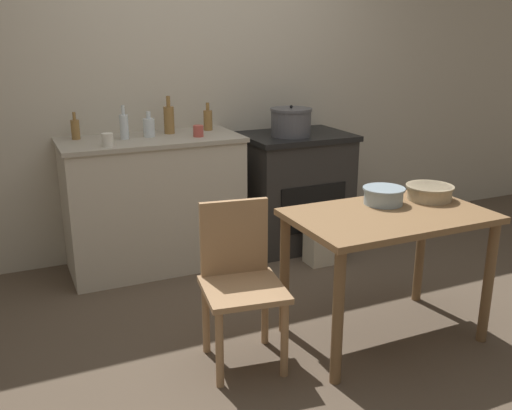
{
  "coord_description": "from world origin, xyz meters",
  "views": [
    {
      "loc": [
        -1.42,
        -2.61,
        1.67
      ],
      "look_at": [
        0.0,
        0.5,
        0.62
      ],
      "focal_mm": 40.0,
      "sensor_mm": 36.0,
      "label": 1
    }
  ],
  "objects": [
    {
      "name": "ground_plane",
      "position": [
        0.0,
        0.0,
        0.0
      ],
      "size": [
        14.0,
        14.0,
        0.0
      ],
      "primitive_type": "plane",
      "color": "brown"
    },
    {
      "name": "wall_back",
      "position": [
        0.0,
        1.58,
        1.27
      ],
      "size": [
        8.0,
        0.07,
        2.55
      ],
      "color": "beige",
      "rests_on": "ground_plane"
    },
    {
      "name": "counter_cabinet",
      "position": [
        -0.46,
        1.27,
        0.48
      ],
      "size": [
        1.25,
        0.6,
        0.95
      ],
      "color": "beige",
      "rests_on": "ground_plane"
    },
    {
      "name": "stove",
      "position": [
        0.68,
        1.25,
        0.45
      ],
      "size": [
        0.82,
        0.64,
        0.9
      ],
      "color": "#2D2B28",
      "rests_on": "ground_plane"
    },
    {
      "name": "work_table",
      "position": [
        0.44,
        -0.27,
        0.62
      ],
      "size": [
        1.06,
        0.65,
        0.74
      ],
      "color": "olive",
      "rests_on": "ground_plane"
    },
    {
      "name": "chair",
      "position": [
        -0.38,
        -0.14,
        0.45
      ],
      "size": [
        0.45,
        0.45,
        0.84
      ],
      "rotation": [
        0.0,
        0.0,
        -0.14
      ],
      "color": "#A87F56",
      "rests_on": "ground_plane"
    },
    {
      "name": "flour_sack",
      "position": [
        0.68,
        0.79,
        0.15
      ],
      "size": [
        0.24,
        0.17,
        0.3
      ],
      "primitive_type": "cube",
      "color": "beige",
      "rests_on": "ground_plane"
    },
    {
      "name": "stock_pot",
      "position": [
        0.6,
        1.18,
        1.01
      ],
      "size": [
        0.31,
        0.31,
        0.23
      ],
      "color": "#4C4C51",
      "rests_on": "stove"
    },
    {
      "name": "mixing_bowl_large",
      "position": [
        0.5,
        -0.12,
        0.79
      ],
      "size": [
        0.24,
        0.24,
        0.09
      ],
      "color": "#93A8B2",
      "rests_on": "work_table"
    },
    {
      "name": "mixing_bowl_small",
      "position": [
        0.8,
        -0.16,
        0.78
      ],
      "size": [
        0.27,
        0.27,
        0.08
      ],
      "color": "tan",
      "rests_on": "work_table"
    },
    {
      "name": "bottle_far_left",
      "position": [
        -0.63,
        1.29,
        1.04
      ],
      "size": [
        0.06,
        0.06,
        0.23
      ],
      "color": "silver",
      "rests_on": "counter_cabinet"
    },
    {
      "name": "bottle_left",
      "position": [
        -0.29,
        1.37,
        1.06
      ],
      "size": [
        0.07,
        0.07,
        0.27
      ],
      "color": "olive",
      "rests_on": "counter_cabinet"
    },
    {
      "name": "bottle_mid_left",
      "position": [
        -0.45,
        1.31,
        1.02
      ],
      "size": [
        0.08,
        0.08,
        0.18
      ],
      "color": "silver",
      "rests_on": "counter_cabinet"
    },
    {
      "name": "bottle_center_left",
      "position": [
        -0.94,
        1.42,
        1.03
      ],
      "size": [
        0.06,
        0.06,
        0.19
      ],
      "color": "olive",
      "rests_on": "counter_cabinet"
    },
    {
      "name": "bottle_center",
      "position": [
        0.01,
        1.39,
        1.03
      ],
      "size": [
        0.07,
        0.07,
        0.2
      ],
      "color": "olive",
      "rests_on": "counter_cabinet"
    },
    {
      "name": "cup_center_right",
      "position": [
        -0.78,
        1.08,
        1.0
      ],
      "size": [
        0.07,
        0.07,
        0.08
      ],
      "primitive_type": "cylinder",
      "color": "silver",
      "rests_on": "counter_cabinet"
    },
    {
      "name": "cup_mid_right",
      "position": [
        -0.14,
        1.16,
        0.99
      ],
      "size": [
        0.07,
        0.07,
        0.08
      ],
      "primitive_type": "cylinder",
      "color": "#B74C42",
      "rests_on": "counter_cabinet"
    }
  ]
}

